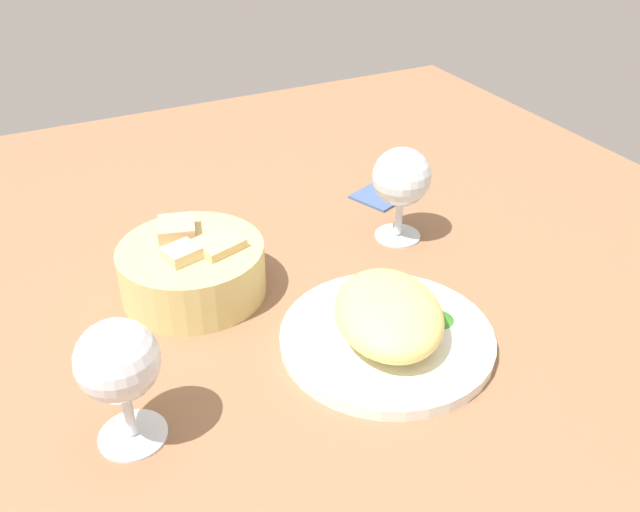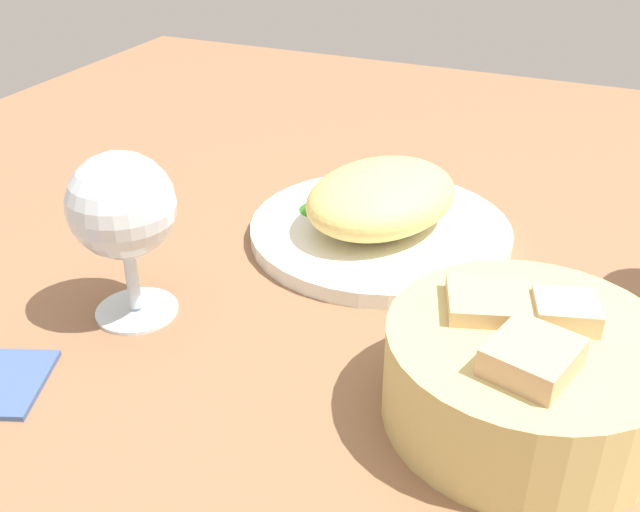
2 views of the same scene
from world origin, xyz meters
The scene contains 8 objects.
ground_plane centered at (0.00, 0.00, -1.00)cm, with size 140.00×140.00×2.00cm, color #8C6143.
plate centered at (-12.36, -7.38, 0.70)cm, with size 23.90×23.90×1.40cm, color white.
omelette centered at (-12.36, -7.38, 4.17)cm, with size 15.66×11.75×5.54cm, color #EACE71.
lettuce_garnish centered at (-12.85, -13.80, 2.15)cm, with size 3.75×3.75×1.50cm, color #3A8E2A.
bread_basket centered at (6.71, 8.66, 3.52)cm, with size 17.64×17.64×8.22cm.
wine_glass_near centered at (6.72, -20.75, 8.84)cm, with size 7.94×7.94×13.28cm.
wine_glass_far centered at (-13.36, 21.31, 8.97)cm, with size 7.62×7.62×13.35cm.
folded_napkin centered at (18.63, -26.40, 0.40)cm, with size 11.00×7.00×0.80cm, color #40598C.
Camera 1 is at (-61.78, 25.60, 49.66)cm, focal length 38.32 mm.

